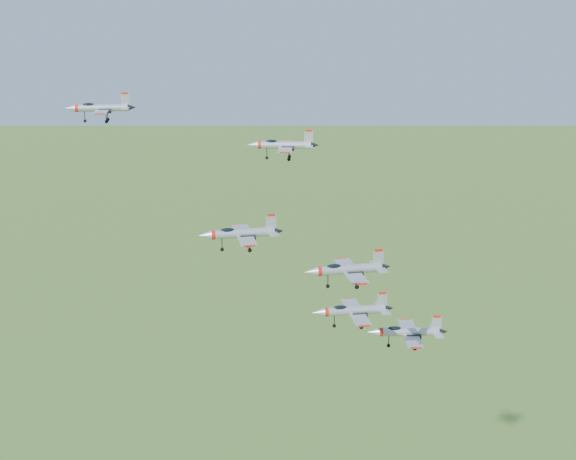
{
  "coord_description": "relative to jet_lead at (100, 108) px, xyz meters",
  "views": [
    {
      "loc": [
        8.85,
        -116.05,
        174.18
      ],
      "look_at": [
        4.12,
        -3.34,
        138.9
      ],
      "focal_mm": 50.0,
      "sensor_mm": 36.0,
      "label": 1
    }
  ],
  "objects": [
    {
      "name": "jet_lead",
      "position": [
        0.0,
        0.0,
        0.0
      ],
      "size": [
        11.73,
        9.79,
        3.14
      ],
      "rotation": [
        0.0,
        0.0,
        0.14
      ],
      "color": "#9EA3AA"
    },
    {
      "name": "jet_left_low",
      "position": [
        41.14,
        -14.04,
        -22.79
      ],
      "size": [
        13.88,
        11.73,
        3.75
      ],
      "rotation": [
        0.0,
        0.0,
        0.24
      ],
      "color": "#9EA3AA"
    },
    {
      "name": "jet_right_low",
      "position": [
        41.41,
        -30.36,
        -22.76
      ],
      "size": [
        11.41,
        9.59,
        3.06
      ],
      "rotation": [
        0.0,
        0.0,
        0.19
      ],
      "color": "#9EA3AA"
    },
    {
      "name": "jet_right_high",
      "position": [
        26.95,
        -36.77,
        -9.88
      ],
      "size": [
        10.68,
        9.03,
        2.88
      ],
      "rotation": [
        0.0,
        0.0,
        0.24
      ],
      "color": "#9EA3AA"
    },
    {
      "name": "jet_trail",
      "position": [
        50.31,
        -18.79,
        -31.07
      ],
      "size": [
        12.45,
        10.28,
        3.33
      ],
      "rotation": [
        0.0,
        0.0,
        0.06
      ],
      "color": "#9EA3AA"
    },
    {
      "name": "jet_left_high",
      "position": [
        31.09,
        -13.68,
        -3.26
      ],
      "size": [
        10.75,
        8.83,
        2.88
      ],
      "rotation": [
        0.0,
        0.0,
        0.01
      ],
      "color": "#9EA3AA"
    }
  ]
}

